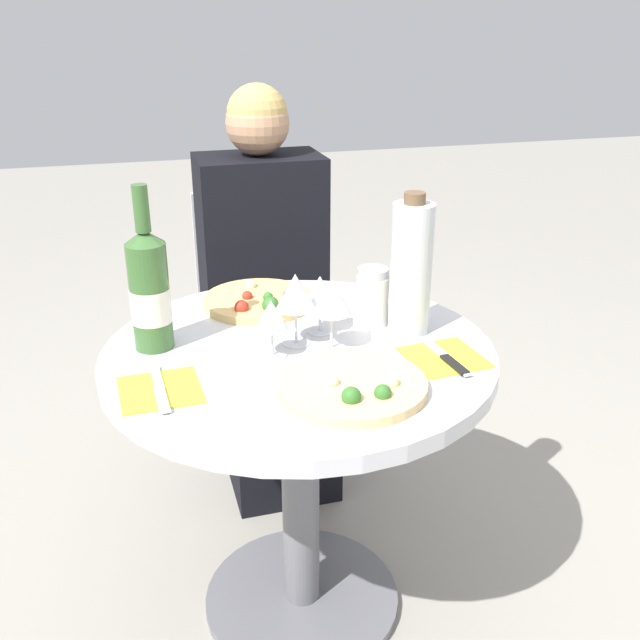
% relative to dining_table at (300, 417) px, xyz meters
% --- Properties ---
extents(ground_plane, '(12.00, 12.00, 0.00)m').
position_rel_dining_table_xyz_m(ground_plane, '(0.00, 0.00, -0.54)').
color(ground_plane, gray).
rests_on(ground_plane, ground).
extents(dining_table, '(0.84, 0.84, 0.71)m').
position_rel_dining_table_xyz_m(dining_table, '(0.00, 0.00, 0.00)').
color(dining_table, slate).
rests_on(dining_table, ground_plane).
extents(chair_behind_diner, '(0.37, 0.37, 0.85)m').
position_rel_dining_table_xyz_m(chair_behind_diner, '(0.06, 0.76, -0.11)').
color(chair_behind_diner, silver).
rests_on(chair_behind_diner, ground_plane).
extents(seated_diner, '(0.36, 0.47, 1.19)m').
position_rel_dining_table_xyz_m(seated_diner, '(0.06, 0.62, -0.01)').
color(seated_diner, black).
rests_on(seated_diner, ground_plane).
extents(pizza_large, '(0.29, 0.29, 0.05)m').
position_rel_dining_table_xyz_m(pizza_large, '(0.05, -0.21, 0.18)').
color(pizza_large, '#E5C17F').
rests_on(pizza_large, dining_table).
extents(pizza_small_far, '(0.27, 0.27, 0.05)m').
position_rel_dining_table_xyz_m(pizza_small_far, '(-0.03, 0.26, 0.18)').
color(pizza_small_far, '#DBB26B').
rests_on(pizza_small_far, dining_table).
extents(wine_bottle, '(0.08, 0.08, 0.35)m').
position_rel_dining_table_xyz_m(wine_bottle, '(-0.29, 0.09, 0.30)').
color(wine_bottle, '#38602D').
rests_on(wine_bottle, dining_table).
extents(tall_carafe, '(0.09, 0.09, 0.31)m').
position_rel_dining_table_xyz_m(tall_carafe, '(0.26, 0.02, 0.32)').
color(tall_carafe, silver).
rests_on(tall_carafe, dining_table).
extents(sugar_shaker, '(0.07, 0.07, 0.13)m').
position_rel_dining_table_xyz_m(sugar_shaker, '(0.19, 0.08, 0.24)').
color(sugar_shaker, silver).
rests_on(sugar_shaker, dining_table).
extents(wine_glass_back_right, '(0.08, 0.08, 0.13)m').
position_rel_dining_table_xyz_m(wine_glass_back_right, '(0.07, 0.07, 0.27)').
color(wine_glass_back_right, silver).
rests_on(wine_glass_back_right, dining_table).
extents(wine_glass_front_right, '(0.08, 0.08, 0.15)m').
position_rel_dining_table_xyz_m(wine_glass_front_right, '(0.07, -0.02, 0.29)').
color(wine_glass_front_right, silver).
rests_on(wine_glass_front_right, dining_table).
extents(wine_glass_front_left, '(0.07, 0.07, 0.12)m').
position_rel_dining_table_xyz_m(wine_glass_front_left, '(-0.06, -0.02, 0.26)').
color(wine_glass_front_left, silver).
rests_on(wine_glass_front_left, dining_table).
extents(wine_glass_center, '(0.08, 0.08, 0.16)m').
position_rel_dining_table_xyz_m(wine_glass_center, '(0.00, 0.02, 0.29)').
color(wine_glass_center, silver).
rests_on(wine_glass_center, dining_table).
extents(place_setting_left, '(0.16, 0.19, 0.01)m').
position_rel_dining_table_xyz_m(place_setting_left, '(-0.30, -0.11, 0.18)').
color(place_setting_left, yellow).
rests_on(place_setting_left, dining_table).
extents(place_setting_right, '(0.16, 0.19, 0.01)m').
position_rel_dining_table_xyz_m(place_setting_right, '(0.28, -0.13, 0.18)').
color(place_setting_right, yellow).
rests_on(place_setting_right, dining_table).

